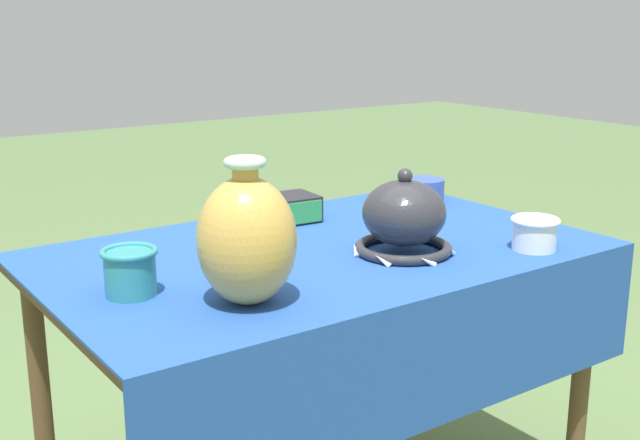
# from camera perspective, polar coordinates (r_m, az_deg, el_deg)

# --- Properties ---
(display_table) EXTENTS (1.21, 0.75, 0.71)m
(display_table) POSITION_cam_1_polar(r_m,az_deg,el_deg) (1.77, 0.31, -4.40)
(display_table) COLOR brown
(display_table) RESTS_ON ground_plane
(vase_tall_bulbous) EXTENTS (0.18, 0.18, 0.26)m
(vase_tall_bulbous) POSITION_cam_1_polar(r_m,az_deg,el_deg) (1.41, -5.22, -1.37)
(vase_tall_bulbous) COLOR gold
(vase_tall_bulbous) RESTS_ON display_table
(vase_dome_bell) EXTENTS (0.22, 0.23, 0.19)m
(vase_dome_bell) POSITION_cam_1_polar(r_m,az_deg,el_deg) (1.72, 5.99, 0.06)
(vase_dome_bell) COLOR #2D2D33
(vase_dome_bell) RESTS_ON display_table
(mosaic_tile_box) EXTENTS (0.13, 0.13, 0.06)m
(mosaic_tile_box) POSITION_cam_1_polar(r_m,az_deg,el_deg) (1.99, -2.09, 0.85)
(mosaic_tile_box) COLOR #232328
(mosaic_tile_box) RESTS_ON display_table
(pot_squat_cobalt) EXTENTS (0.11, 0.11, 0.07)m
(pot_squat_cobalt) POSITION_cam_1_polar(r_m,az_deg,el_deg) (2.20, 7.36, 2.07)
(pot_squat_cobalt) COLOR #3851A8
(pot_squat_cobalt) RESTS_ON display_table
(cup_wide_porcelain) EXTENTS (0.11, 0.11, 0.07)m
(cup_wide_porcelain) POSITION_cam_1_polar(r_m,az_deg,el_deg) (1.81, 15.02, -0.84)
(cup_wide_porcelain) COLOR white
(cup_wide_porcelain) RESTS_ON display_table
(cup_wide_teal) EXTENTS (0.11, 0.11, 0.09)m
(cup_wide_teal) POSITION_cam_1_polar(r_m,az_deg,el_deg) (1.50, -13.36, -3.49)
(cup_wide_teal) COLOR teal
(cup_wide_teal) RESTS_ON display_table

